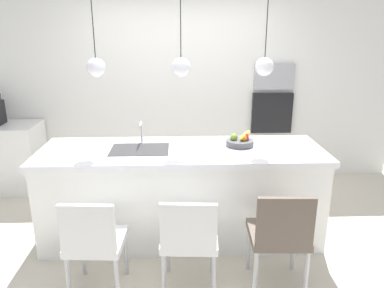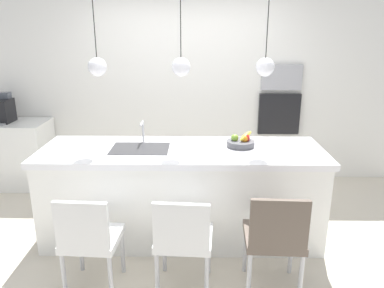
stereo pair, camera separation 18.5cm
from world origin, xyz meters
The scene contains 16 objects.
floor centered at (0.00, 0.00, 0.00)m, with size 6.60×6.60×0.00m, color beige.
back_wall centered at (0.00, 1.65, 1.30)m, with size 6.00×0.10×2.60m, color silver.
kitchen_island centered at (0.00, 0.00, 0.47)m, with size 2.76×0.87×0.94m.
sink_basin centered at (-0.41, 0.00, 0.94)m, with size 0.56×0.40×0.02m, color #2D2D30.
faucet centered at (-0.41, 0.21, 1.08)m, with size 0.02×0.17×0.22m.
fruit_bowl centered at (0.59, 0.08, 0.99)m, with size 0.27×0.27×0.16m.
side_counter centered at (-2.40, 1.28, 0.44)m, with size 1.10×0.60×0.88m, color white.
coffee_machine centered at (-2.38, 1.28, 1.04)m, with size 0.20×0.35×0.38m.
microwave centered at (1.27, 1.58, 1.44)m, with size 0.54×0.08×0.34m, color #9E9EA3.
oven centered at (1.27, 1.58, 0.94)m, with size 0.56×0.08×0.56m, color black.
chair_near centered at (-0.70, -0.86, 0.49)m, with size 0.46×0.45×0.85m.
chair_middle centered at (0.04, -0.86, 0.49)m, with size 0.48×0.46×0.85m.
chair_far centered at (0.76, -0.87, 0.51)m, with size 0.47×0.46×0.89m.
pendant_light_left centered at (-0.76, 0.00, 1.73)m, with size 0.17×0.17×0.77m.
pendant_light_center centered at (0.00, 0.00, 1.73)m, with size 0.17×0.17×0.77m.
pendant_light_right centered at (0.76, 0.00, 1.73)m, with size 0.17×0.17×0.77m.
Camera 2 is at (0.15, -3.42, 2.06)m, focal length 34.70 mm.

